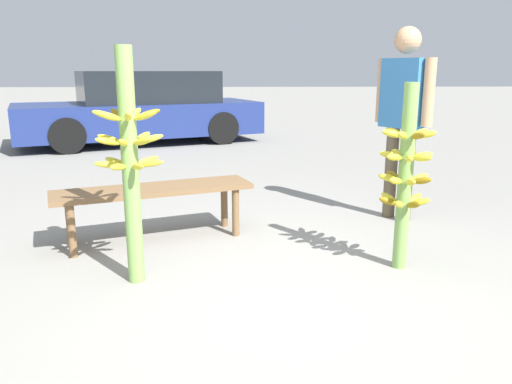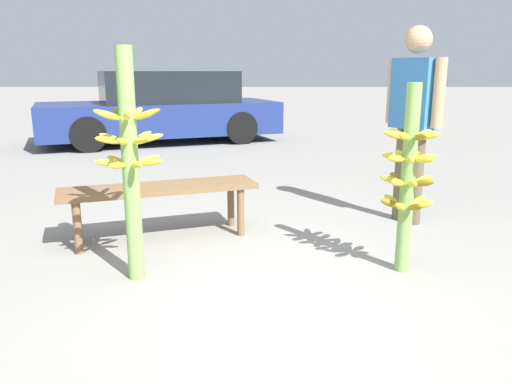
{
  "view_description": "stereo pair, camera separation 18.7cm",
  "coord_description": "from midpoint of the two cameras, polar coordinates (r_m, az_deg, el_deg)",
  "views": [
    {
      "loc": [
        -0.26,
        -2.75,
        1.35
      ],
      "look_at": [
        -0.13,
        0.51,
        0.55
      ],
      "focal_mm": 35.0,
      "sensor_mm": 36.0,
      "label": 1
    },
    {
      "loc": [
        -0.08,
        -2.75,
        1.35
      ],
      "look_at": [
        -0.13,
        0.51,
        0.55
      ],
      "focal_mm": 35.0,
      "sensor_mm": 36.0,
      "label": 2
    }
  ],
  "objects": [
    {
      "name": "market_bench",
      "position": [
        4.08,
        -9.69,
        -0.15
      ],
      "size": [
        1.61,
        0.92,
        0.44
      ],
      "rotation": [
        0.0,
        0.0,
        0.35
      ],
      "color": "brown",
      "rests_on": "ground_plane"
    },
    {
      "name": "banana_stalk_left",
      "position": [
        3.22,
        -12.59,
        3.53
      ],
      "size": [
        0.43,
        0.44,
        1.5
      ],
      "color": "#7AA851",
      "rests_on": "ground_plane"
    },
    {
      "name": "banana_stalk_center",
      "position": [
        3.48,
        18.47,
        1.76
      ],
      "size": [
        0.37,
        0.37,
        1.27
      ],
      "color": "#7AA851",
      "rests_on": "ground_plane"
    },
    {
      "name": "parked_car",
      "position": [
        9.81,
        -10.13,
        9.39
      ],
      "size": [
        4.75,
        3.29,
        1.34
      ],
      "rotation": [
        0.0,
        0.0,
        1.95
      ],
      "color": "navy",
      "rests_on": "ground_plane"
    },
    {
      "name": "vendor_person",
      "position": [
        4.65,
        18.69,
        9.17
      ],
      "size": [
        0.41,
        0.56,
        1.72
      ],
      "rotation": [
        0.0,
        0.0,
        -1.0
      ],
      "color": "brown",
      "rests_on": "ground_plane"
    },
    {
      "name": "ground_plane",
      "position": [
        3.06,
        4.07,
        -12.4
      ],
      "size": [
        80.0,
        80.0,
        0.0
      ],
      "primitive_type": "plane",
      "color": "gray"
    }
  ]
}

